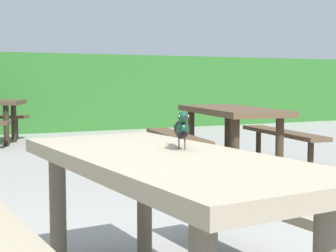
{
  "coord_description": "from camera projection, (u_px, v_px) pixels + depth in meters",
  "views": [
    {
      "loc": [
        -0.87,
        -1.86,
        1.06
      ],
      "look_at": [
        0.21,
        0.42,
        0.84
      ],
      "focal_mm": 54.6,
      "sensor_mm": 36.0,
      "label": 1
    }
  ],
  "objects": [
    {
      "name": "picnic_table_foreground",
      "position": [
        164.0,
        194.0,
        2.29
      ],
      "size": [
        1.82,
        1.86,
        0.74
      ],
      "color": "gray",
      "rests_on": "ground"
    },
    {
      "name": "bird_grackle",
      "position": [
        182.0,
        128.0,
        2.39
      ],
      "size": [
        0.13,
        0.28,
        0.18
      ],
      "color": "black",
      "rests_on": "picnic_table_foreground"
    },
    {
      "name": "picnic_table_mid_right",
      "position": [
        231.0,
        123.0,
        6.19
      ],
      "size": [
        1.91,
        1.93,
        0.74
      ],
      "color": "brown",
      "rests_on": "ground"
    }
  ]
}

